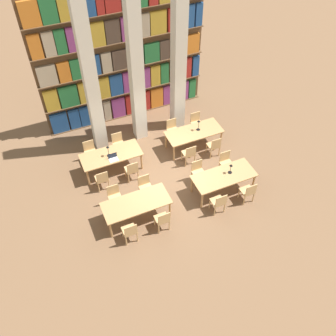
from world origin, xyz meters
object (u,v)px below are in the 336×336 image
laptop (113,158)px  desk_lamp_1 (108,149)px  chair_0 (130,231)px  chair_14 (214,146)px  chair_6 (248,191)px  chair_4 (219,202)px  pillar_center (136,69)px  reading_table_0 (136,204)px  chair_3 (145,186)px  chair_5 (198,171)px  chair_11 (118,143)px  reading_table_1 (224,177)px  chair_7 (226,162)px  desk_lamp_2 (199,123)px  chair_9 (90,151)px  chair_15 (196,122)px  pillar_right (179,59)px  chair_12 (189,153)px  chair_8 (102,179)px  chair_1 (115,196)px  reading_table_2 (111,156)px  chair_10 (132,170)px  desk_lamp_0 (231,167)px  pillar_left (90,80)px  chair_13 (173,129)px  chair_2 (163,220)px  reading_table_3 (194,133)px

laptop → desk_lamp_1: bearing=110.6°
chair_0 → chair_14: size_ratio=1.00×
laptop → chair_6: bearing=-38.8°
chair_4 → pillar_center: bearing=101.8°
reading_table_0 → laptop: (-0.05, 2.12, 0.12)m
pillar_center → chair_14: 3.96m
reading_table_0 → chair_3: 0.96m
chair_5 → chair_11: bearing=-50.1°
pillar_center → chair_3: (-0.96, -3.05, -2.51)m
reading_table_1 → chair_7: (0.53, 0.74, -0.20)m
chair_5 → chair_4: bearing=90.0°
chair_11 → desk_lamp_2: size_ratio=1.94×
chair_9 → chair_14: (4.30, -1.56, 0.00)m
chair_5 → chair_14: same height
chair_6 → chair_15: bearing=89.5°
pillar_right → reading_table_0: pillar_right is taller
pillar_right → chair_12: (-0.54, -2.22, -2.51)m
chair_0 → chair_4: bearing=-1.8°
reading_table_1 → chair_8: bearing=155.0°
chair_1 → chair_9: size_ratio=1.00×
reading_table_2 → desk_lamp_1: desk_lamp_1 is taller
chair_10 → chair_5: bearing=-25.7°
desk_lamp_0 → chair_8: (-3.98, 1.71, -0.54)m
chair_0 → chair_6: same height
pillar_center → pillar_right: 1.62m
pillar_left → chair_13: 3.76m
pillar_left → chair_15: (3.73, -0.74, -2.51)m
chair_2 → chair_14: size_ratio=1.00×
chair_4 → chair_11: bearing=117.7°
chair_13 → chair_14: bearing=124.9°
reading_table_1 → pillar_center: bearing=111.7°
pillar_center → chair_4: size_ratio=6.67×
chair_7 → reading_table_3: bearing=-74.7°
chair_7 → chair_10: (-3.19, 1.00, 0.00)m
chair_7 → chair_8: 4.38m
chair_3 → reading_table_3: chair_3 is taller
chair_1 → chair_4: bearing=152.3°
chair_10 → chair_11: 1.48m
pillar_center → chair_5: 4.14m
desk_lamp_0 → desk_lamp_2: size_ratio=0.85×
chair_12 → chair_11: bearing=144.5°
chair_4 → pillar_left: bearing=119.2°
chair_12 → desk_lamp_0: bearing=-66.3°
chair_13 → pillar_left: bearing=-15.4°
chair_5 → desk_lamp_1: (-2.65, 1.71, 0.59)m
pillar_left → chair_6: pillar_left is taller
chair_0 → reading_table_3: 4.77m
chair_15 → chair_5: bearing=64.6°
desk_lamp_0 → laptop: (-3.39, 2.18, -0.22)m
desk_lamp_1 → chair_14: 3.92m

